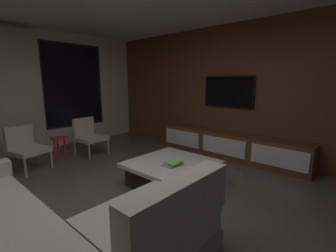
{
  "coord_description": "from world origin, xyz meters",
  "views": [
    {
      "loc": [
        -1.52,
        -2.07,
        1.55
      ],
      "look_at": [
        1.06,
        0.23,
        0.89
      ],
      "focal_mm": 24.95,
      "sensor_mm": 36.0,
      "label": 1
    }
  ],
  "objects_px": {
    "mounted_tv": "(228,91)",
    "media_console": "(230,146)",
    "coffee_table": "(172,173)",
    "accent_chair_near_window": "(88,134)",
    "side_stool": "(59,142)",
    "accent_chair_by_curtain": "(25,146)",
    "book_stack_on_coffee_table": "(173,163)",
    "sectional_couch": "(34,238)"
  },
  "relations": [
    {
      "from": "mounted_tv",
      "to": "media_console",
      "type": "bearing_deg",
      "value": -132.45
    },
    {
      "from": "accent_chair_near_window",
      "to": "side_stool",
      "type": "distance_m",
      "value": 0.6
    },
    {
      "from": "coffee_table",
      "to": "book_stack_on_coffee_table",
      "type": "xyz_separation_m",
      "value": [
        -0.09,
        -0.09,
        0.2
      ]
    },
    {
      "from": "coffee_table",
      "to": "mounted_tv",
      "type": "relative_size",
      "value": 1.06
    },
    {
      "from": "accent_chair_by_curtain",
      "to": "mounted_tv",
      "type": "distance_m",
      "value": 3.99
    },
    {
      "from": "sectional_couch",
      "to": "accent_chair_by_curtain",
      "type": "relative_size",
      "value": 3.21
    },
    {
      "from": "side_stool",
      "to": "mounted_tv",
      "type": "relative_size",
      "value": 0.42
    },
    {
      "from": "accent_chair_near_window",
      "to": "coffee_table",
      "type": "bearing_deg",
      "value": -89.28
    },
    {
      "from": "coffee_table",
      "to": "media_console",
      "type": "bearing_deg",
      "value": -2.16
    },
    {
      "from": "side_stool",
      "to": "media_console",
      "type": "distance_m",
      "value": 3.45
    },
    {
      "from": "book_stack_on_coffee_table",
      "to": "side_stool",
      "type": "height_order",
      "value": "side_stool"
    },
    {
      "from": "accent_chair_near_window",
      "to": "media_console",
      "type": "xyz_separation_m",
      "value": [
        1.78,
        -2.42,
        -0.18
      ]
    },
    {
      "from": "mounted_tv",
      "to": "book_stack_on_coffee_table",
      "type": "bearing_deg",
      "value": -173.65
    },
    {
      "from": "book_stack_on_coffee_table",
      "to": "accent_chair_near_window",
      "type": "relative_size",
      "value": 0.38
    },
    {
      "from": "sectional_couch",
      "to": "book_stack_on_coffee_table",
      "type": "relative_size",
      "value": 8.37
    },
    {
      "from": "accent_chair_by_curtain",
      "to": "media_console",
      "type": "relative_size",
      "value": 0.25
    },
    {
      "from": "media_console",
      "to": "mounted_tv",
      "type": "height_order",
      "value": "mounted_tv"
    },
    {
      "from": "side_stool",
      "to": "mounted_tv",
      "type": "xyz_separation_m",
      "value": [
        2.55,
        -2.31,
        0.98
      ]
    },
    {
      "from": "coffee_table",
      "to": "mounted_tv",
      "type": "distance_m",
      "value": 2.26
    },
    {
      "from": "media_console",
      "to": "mounted_tv",
      "type": "relative_size",
      "value": 2.83
    },
    {
      "from": "media_console",
      "to": "side_stool",
      "type": "bearing_deg",
      "value": 133.38
    },
    {
      "from": "sectional_couch",
      "to": "mounted_tv",
      "type": "xyz_separation_m",
      "value": [
        3.93,
        0.37,
        1.06
      ]
    },
    {
      "from": "accent_chair_near_window",
      "to": "media_console",
      "type": "bearing_deg",
      "value": -53.61
    },
    {
      "from": "media_console",
      "to": "mounted_tv",
      "type": "distance_m",
      "value": 1.13
    },
    {
      "from": "sectional_couch",
      "to": "side_stool",
      "type": "xyz_separation_m",
      "value": [
        1.38,
        2.68,
        0.08
      ]
    },
    {
      "from": "book_stack_on_coffee_table",
      "to": "accent_chair_by_curtain",
      "type": "xyz_separation_m",
      "value": [
        -1.16,
        2.44,
        0.04
      ]
    },
    {
      "from": "book_stack_on_coffee_table",
      "to": "side_stool",
      "type": "xyz_separation_m",
      "value": [
        -0.53,
        2.54,
        -0.02
      ]
    },
    {
      "from": "media_console",
      "to": "book_stack_on_coffee_table",
      "type": "bearing_deg",
      "value": -179.16
    },
    {
      "from": "side_stool",
      "to": "mounted_tv",
      "type": "distance_m",
      "value": 3.58
    },
    {
      "from": "accent_chair_by_curtain",
      "to": "mounted_tv",
      "type": "height_order",
      "value": "mounted_tv"
    },
    {
      "from": "media_console",
      "to": "coffee_table",
      "type": "bearing_deg",
      "value": 177.84
    },
    {
      "from": "sectional_couch",
      "to": "book_stack_on_coffee_table",
      "type": "bearing_deg",
      "value": 4.21
    },
    {
      "from": "accent_chair_by_curtain",
      "to": "media_console",
      "type": "xyz_separation_m",
      "value": [
        3.0,
        -2.41,
        -0.18
      ]
    },
    {
      "from": "book_stack_on_coffee_table",
      "to": "media_console",
      "type": "distance_m",
      "value": 1.84
    },
    {
      "from": "side_stool",
      "to": "accent_chair_near_window",
      "type": "bearing_deg",
      "value": -8.84
    },
    {
      "from": "sectional_couch",
      "to": "accent_chair_near_window",
      "type": "relative_size",
      "value": 3.21
    },
    {
      "from": "side_stool",
      "to": "accent_chair_by_curtain",
      "type": "bearing_deg",
      "value": -171.48
    },
    {
      "from": "accent_chair_near_window",
      "to": "mounted_tv",
      "type": "xyz_separation_m",
      "value": [
        1.96,
        -2.22,
        0.92
      ]
    },
    {
      "from": "coffee_table",
      "to": "book_stack_on_coffee_table",
      "type": "bearing_deg",
      "value": -133.04
    },
    {
      "from": "side_stool",
      "to": "mounted_tv",
      "type": "height_order",
      "value": "mounted_tv"
    },
    {
      "from": "coffee_table",
      "to": "accent_chair_by_curtain",
      "type": "xyz_separation_m",
      "value": [
        -1.25,
        2.35,
        0.25
      ]
    },
    {
      "from": "mounted_tv",
      "to": "sectional_couch",
      "type": "bearing_deg",
      "value": -174.69
    }
  ]
}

